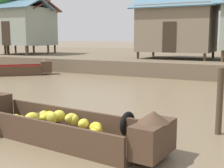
# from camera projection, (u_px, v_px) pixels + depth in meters

# --- Properties ---
(ground_plane) EXTENTS (300.00, 300.00, 0.00)m
(ground_plane) POSITION_uv_depth(u_px,v_px,m) (169.00, 96.00, 11.47)
(ground_plane) COLOR #726047
(riverbank_strip) EXTENTS (160.00, 20.00, 0.83)m
(riverbank_strip) POSITION_uv_depth(u_px,v_px,m) (223.00, 60.00, 24.33)
(riverbank_strip) COLOR brown
(riverbank_strip) RESTS_ON ground
(banana_boat) EXTENTS (5.10, 1.61, 0.90)m
(banana_boat) POSITION_uv_depth(u_px,v_px,m) (57.00, 124.00, 6.63)
(banana_boat) COLOR #473323
(banana_boat) RESTS_ON ground
(cargo_boat_upstream) EXTENTS (4.74, 4.49, 0.98)m
(cargo_boat_upstream) POSITION_uv_depth(u_px,v_px,m) (1.00, 70.00, 17.64)
(cargo_boat_upstream) COLOR #473323
(cargo_boat_upstream) RESTS_ON ground
(stilt_house_left) EXTENTS (4.62, 3.41, 4.33)m
(stilt_house_left) POSITION_uv_depth(u_px,v_px,m) (19.00, 26.00, 24.34)
(stilt_house_left) COLOR #4C3826
(stilt_house_left) RESTS_ON riverbank_strip
(stilt_house_mid_left) EXTENTS (4.10, 3.53, 4.27)m
(stilt_house_mid_left) POSITION_uv_depth(u_px,v_px,m) (30.00, 27.00, 25.34)
(stilt_house_mid_left) COLOR #4C3826
(stilt_house_mid_left) RESTS_ON riverbank_strip
(stilt_house_mid_right) EXTENTS (5.19, 3.73, 4.16)m
(stilt_house_mid_right) POSITION_uv_depth(u_px,v_px,m) (177.00, 28.00, 19.45)
(stilt_house_mid_right) COLOR #4C3826
(stilt_house_mid_right) RESTS_ON riverbank_strip
(mooring_post) EXTENTS (0.14, 0.14, 1.50)m
(mooring_post) POSITION_uv_depth(u_px,v_px,m) (220.00, 101.00, 6.86)
(mooring_post) COLOR #423323
(mooring_post) RESTS_ON ground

